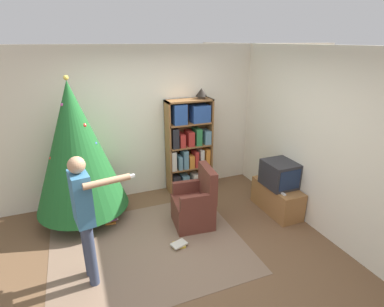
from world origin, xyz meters
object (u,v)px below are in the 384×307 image
bookshelf (189,146)px  table_lamp (201,93)px  television (280,174)px  armchair (195,205)px  christmas_tree (76,148)px  standing_person (84,211)px

bookshelf → table_lamp: (0.23, 0.01, 0.94)m
bookshelf → television: 1.65m
armchair → table_lamp: bearing=159.0°
christmas_tree → table_lamp: bearing=9.0°
television → standing_person: bearing=-171.1°
bookshelf → armchair: bearing=-106.9°
television → christmas_tree: (-2.95, 0.94, 0.52)m
bookshelf → table_lamp: 0.97m
armchair → standing_person: standing_person is taller
christmas_tree → table_lamp: christmas_tree is taller
bookshelf → television: size_ratio=3.34×
television → table_lamp: bearing=122.6°
television → christmas_tree: size_ratio=0.23×
christmas_tree → standing_person: 1.43m
christmas_tree → standing_person: (0.00, -1.40, -0.26)m
television → armchair: 1.44m
bookshelf → television: bearing=-50.4°
television → armchair: armchair is taller
bookshelf → christmas_tree: bearing=-170.2°
standing_person → table_lamp: (2.13, 1.74, 0.88)m
bookshelf → standing_person: bookshelf is taller
table_lamp → standing_person: bearing=-140.7°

